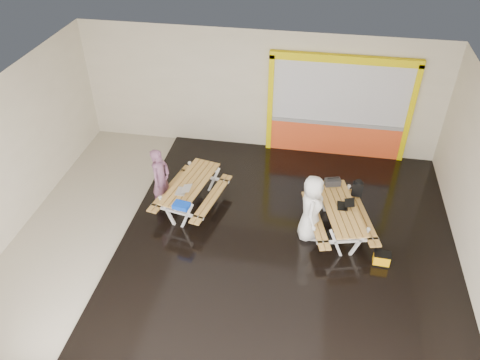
% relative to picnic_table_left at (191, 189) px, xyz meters
% --- Properties ---
extents(room, '(10.02, 8.02, 3.52)m').
position_rel_picnic_table_left_xyz_m(room, '(1.20, -0.87, 1.14)').
color(room, '#B9B09D').
rests_on(room, ground).
extents(deck, '(7.50, 7.98, 0.05)m').
position_rel_picnic_table_left_xyz_m(deck, '(2.45, -0.87, -0.58)').
color(deck, black).
rests_on(deck, room).
extents(kiosk, '(3.88, 0.16, 3.00)m').
position_rel_picnic_table_left_xyz_m(kiosk, '(3.40, 3.06, 0.83)').
color(kiosk, '#F75423').
rests_on(kiosk, room).
extents(picnic_table_left, '(1.72, 2.22, 0.79)m').
position_rel_picnic_table_left_xyz_m(picnic_table_left, '(0.00, 0.00, 0.00)').
color(picnic_table_left, tan).
rests_on(picnic_table_left, deck).
extents(picnic_table_right, '(1.81, 2.26, 0.79)m').
position_rel_picnic_table_left_xyz_m(picnic_table_right, '(3.55, -0.31, -0.00)').
color(picnic_table_right, tan).
rests_on(picnic_table_right, deck).
extents(person_left, '(0.53, 0.68, 1.64)m').
position_rel_picnic_table_left_xyz_m(person_left, '(-0.72, -0.05, 0.22)').
color(person_left, '#744965').
rests_on(person_left, deck).
extents(person_right, '(0.54, 0.82, 1.66)m').
position_rel_picnic_table_left_xyz_m(person_right, '(2.90, -0.52, 0.23)').
color(person_right, white).
rests_on(person_right, deck).
extents(laptop_left, '(0.36, 0.33, 0.15)m').
position_rel_picnic_table_left_xyz_m(laptop_left, '(-0.07, -0.38, 0.24)').
color(laptop_left, silver).
rests_on(laptop_left, picnic_table_left).
extents(laptop_right, '(0.37, 0.33, 0.15)m').
position_rel_picnic_table_left_xyz_m(laptop_right, '(3.64, -0.27, 0.24)').
color(laptop_right, black).
rests_on(laptop_right, picnic_table_right).
extents(blue_pouch, '(0.39, 0.31, 0.10)m').
position_rel_picnic_table_left_xyz_m(blue_pouch, '(0.04, -0.93, 0.24)').
color(blue_pouch, '#0A3BC7').
rests_on(blue_pouch, picnic_table_left).
extents(toolbox, '(0.40, 0.28, 0.21)m').
position_rel_picnic_table_left_xyz_m(toolbox, '(3.35, 0.49, 0.27)').
color(toolbox, black).
rests_on(toolbox, picnic_table_right).
extents(backpack, '(0.26, 0.18, 0.42)m').
position_rel_picnic_table_left_xyz_m(backpack, '(3.95, 0.54, 0.12)').
color(backpack, black).
rests_on(backpack, picnic_table_right).
extents(dark_case, '(0.47, 0.46, 0.14)m').
position_rel_picnic_table_left_xyz_m(dark_case, '(3.35, -0.68, -0.49)').
color(dark_case, black).
rests_on(dark_case, deck).
extents(fluke_bag, '(0.37, 0.25, 0.31)m').
position_rel_picnic_table_left_xyz_m(fluke_bag, '(4.49, -1.18, -0.41)').
color(fluke_bag, black).
rests_on(fluke_bag, deck).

